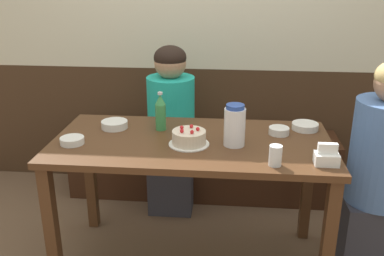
{
  "coord_description": "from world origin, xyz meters",
  "views": [
    {
      "loc": [
        0.2,
        -2.09,
        1.62
      ],
      "look_at": [
        -0.0,
        0.05,
        0.82
      ],
      "focal_mm": 40.0,
      "sensor_mm": 36.0,
      "label": 1
    }
  ],
  "objects": [
    {
      "name": "napkin_holder",
      "position": [
        0.65,
        -0.24,
        0.81
      ],
      "size": [
        0.11,
        0.08,
        0.11
      ],
      "color": "white",
      "rests_on": "dining_table"
    },
    {
      "name": "bowl_soup_white",
      "position": [
        0.47,
        0.13,
        0.79
      ],
      "size": [
        0.11,
        0.11,
        0.04
      ],
      "color": "white",
      "rests_on": "dining_table"
    },
    {
      "name": "bowl_sauce_shallow",
      "position": [
        0.62,
        0.22,
        0.79
      ],
      "size": [
        0.15,
        0.15,
        0.04
      ],
      "color": "white",
      "rests_on": "dining_table"
    },
    {
      "name": "bowl_side_dish",
      "position": [
        -0.46,
        0.14,
        0.79
      ],
      "size": [
        0.15,
        0.15,
        0.04
      ],
      "color": "white",
      "rests_on": "dining_table"
    },
    {
      "name": "water_pitcher",
      "position": [
        0.22,
        -0.04,
        0.87
      ],
      "size": [
        0.11,
        0.11,
        0.22
      ],
      "color": "white",
      "rests_on": "dining_table"
    },
    {
      "name": "bowl_rice_small",
      "position": [
        -0.61,
        -0.11,
        0.78
      ],
      "size": [
        0.12,
        0.12,
        0.04
      ],
      "color": "white",
      "rests_on": "dining_table"
    },
    {
      "name": "person_teal_shirt",
      "position": [
        -0.2,
        0.62,
        0.56
      ],
      "size": [
        0.32,
        0.34,
        1.16
      ],
      "rotation": [
        0.0,
        0.0,
        -1.57
      ],
      "color": "#33333D",
      "rests_on": "ground_plane"
    },
    {
      "name": "glass_water_tall",
      "position": [
        0.41,
        -0.27,
        0.82
      ],
      "size": [
        0.06,
        0.06,
        0.1
      ],
      "color": "silver",
      "rests_on": "dining_table"
    },
    {
      "name": "birthday_cake",
      "position": [
        -0.01,
        -0.06,
        0.8
      ],
      "size": [
        0.21,
        0.21,
        0.1
      ],
      "color": "white",
      "rests_on": "dining_table"
    },
    {
      "name": "back_wall",
      "position": [
        0.0,
        1.05,
        1.25
      ],
      "size": [
        4.8,
        0.04,
        2.5
      ],
      "color": "#3D2819",
      "rests_on": "ground_plane"
    },
    {
      "name": "soju_bottle",
      "position": [
        -0.19,
        0.14,
        0.87
      ],
      "size": [
        0.06,
        0.06,
        0.22
      ],
      "color": "#388E4C",
      "rests_on": "dining_table"
    },
    {
      "name": "person_pale_blue_shirt",
      "position": [
        1.0,
        0.02,
        0.59
      ],
      "size": [
        0.34,
        0.34,
        1.21
      ],
      "rotation": [
        0.0,
        0.0,
        3.14
      ],
      "color": "#33333D",
      "rests_on": "ground_plane"
    },
    {
      "name": "dining_table",
      "position": [
        0.0,
        0.0,
        0.66
      ],
      "size": [
        1.47,
        0.72,
        0.77
      ],
      "color": "#4C2D19",
      "rests_on": "ground_plane"
    },
    {
      "name": "bench_seat",
      "position": [
        0.0,
        0.83,
        0.24
      ],
      "size": [
        1.96,
        0.38,
        0.47
      ],
      "color": "#381E11",
      "rests_on": "ground_plane"
    }
  ]
}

